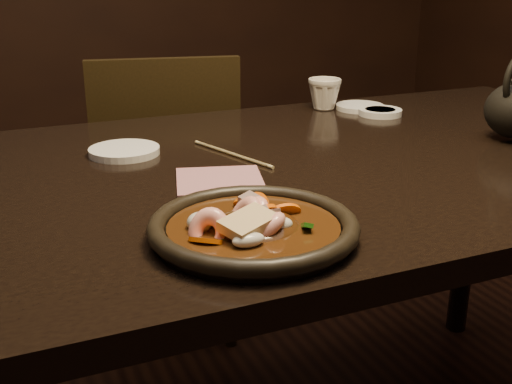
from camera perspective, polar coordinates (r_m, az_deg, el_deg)
name	(u,v)px	position (r m, az deg, el deg)	size (l,w,h in m)	color
table	(320,196)	(1.22, 5.71, -0.34)	(1.60, 0.90, 0.75)	black
chair	(166,191)	(1.86, -7.97, 0.08)	(0.48, 0.48, 0.87)	black
plate	(253,228)	(0.84, -0.22, -3.24)	(0.28, 0.28, 0.03)	black
stirfry	(250,225)	(0.83, -0.56, -2.98)	(0.18, 0.15, 0.06)	#341A09
soy_dish	(380,112)	(1.56, 10.97, 7.00)	(0.10, 0.10, 0.01)	white
saucer_left	(124,151)	(1.24, -11.63, 3.59)	(0.13, 0.13, 0.01)	white
saucer_right	(360,107)	(1.62, 9.22, 7.47)	(0.12, 0.12, 0.01)	white
tea_cup	(324,93)	(1.60, 6.10, 8.76)	(0.08, 0.08, 0.08)	beige
chopsticks	(232,154)	(1.20, -2.14, 3.40)	(0.08, 0.22, 0.01)	tan
napkin	(220,180)	(1.06, -3.25, 1.05)	(0.14, 0.14, 0.00)	#9C6068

